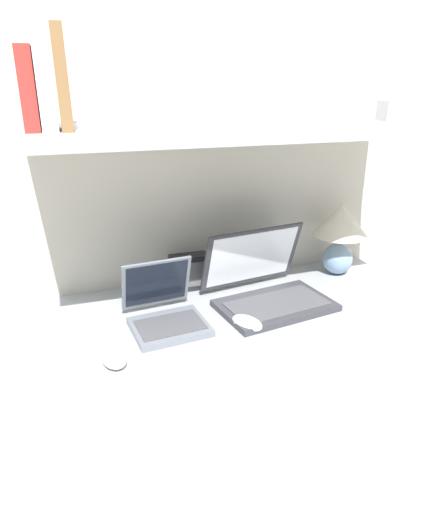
{
  "coord_description": "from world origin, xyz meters",
  "views": [
    {
      "loc": [
        -0.5,
        -0.96,
        1.4
      ],
      "look_at": [
        -0.09,
        0.28,
        0.91
      ],
      "focal_mm": 32.0,
      "sensor_mm": 36.0,
      "label": 1
    }
  ],
  "objects_px": {
    "book_brown": "(62,79)",
    "shelf_gadget": "(391,111)",
    "laptop_large": "(267,288)",
    "laptop_small": "(165,312)",
    "table_lamp": "(340,230)",
    "book_white": "(45,82)",
    "computer_mouse": "(247,323)",
    "second_mouse": "(114,358)",
    "router_box": "(189,272)",
    "book_red": "(29,89)"
  },
  "relations": [
    {
      "from": "book_brown",
      "to": "shelf_gadget",
      "type": "distance_m",
      "value": 1.03
    },
    {
      "from": "laptop_large",
      "to": "laptop_small",
      "type": "bearing_deg",
      "value": -173.66
    },
    {
      "from": "table_lamp",
      "to": "laptop_large",
      "type": "distance_m",
      "value": 0.4
    },
    {
      "from": "shelf_gadget",
      "to": "book_white",
      "type": "bearing_deg",
      "value": 180.0
    },
    {
      "from": "laptop_large",
      "to": "computer_mouse",
      "type": "xyz_separation_m",
      "value": [
        -0.13,
        -0.14,
        -0.03
      ]
    },
    {
      "from": "book_brown",
      "to": "laptop_small",
      "type": "bearing_deg",
      "value": -23.56
    },
    {
      "from": "table_lamp",
      "to": "second_mouse",
      "type": "height_order",
      "value": "table_lamp"
    },
    {
      "from": "shelf_gadget",
      "to": "laptop_large",
      "type": "bearing_deg",
      "value": -172.82
    },
    {
      "from": "second_mouse",
      "to": "shelf_gadget",
      "type": "height_order",
      "value": "shelf_gadget"
    },
    {
      "from": "second_mouse",
      "to": "table_lamp",
      "type": "bearing_deg",
      "value": 21.43
    },
    {
      "from": "table_lamp",
      "to": "computer_mouse",
      "type": "relative_size",
      "value": 2.17
    },
    {
      "from": "laptop_large",
      "to": "computer_mouse",
      "type": "height_order",
      "value": "laptop_large"
    },
    {
      "from": "book_brown",
      "to": "computer_mouse",
      "type": "bearing_deg",
      "value": -23.71
    },
    {
      "from": "second_mouse",
      "to": "shelf_gadget",
      "type": "relative_size",
      "value": 1.43
    },
    {
      "from": "computer_mouse",
      "to": "book_brown",
      "type": "relative_size",
      "value": 0.5
    },
    {
      "from": "router_box",
      "to": "shelf_gadget",
      "type": "relative_size",
      "value": 1.77
    },
    {
      "from": "laptop_small",
      "to": "router_box",
      "type": "bearing_deg",
      "value": 59.18
    },
    {
      "from": "table_lamp",
      "to": "book_brown",
      "type": "height_order",
      "value": "book_brown"
    },
    {
      "from": "laptop_large",
      "to": "table_lamp",
      "type": "bearing_deg",
      "value": 21.87
    },
    {
      "from": "second_mouse",
      "to": "book_white",
      "type": "xyz_separation_m",
      "value": [
        -0.09,
        0.26,
        0.67
      ]
    },
    {
      "from": "laptop_small",
      "to": "shelf_gadget",
      "type": "xyz_separation_m",
      "value": [
        0.8,
        0.1,
        0.56
      ]
    },
    {
      "from": "book_white",
      "to": "shelf_gadget",
      "type": "bearing_deg",
      "value": 0.0
    },
    {
      "from": "laptop_small",
      "to": "book_brown",
      "type": "bearing_deg",
      "value": 156.44
    },
    {
      "from": "table_lamp",
      "to": "book_white",
      "type": "xyz_separation_m",
      "value": [
        -0.97,
        -0.09,
        0.51
      ]
    },
    {
      "from": "computer_mouse",
      "to": "book_red",
      "type": "bearing_deg",
      "value": 159.64
    },
    {
      "from": "computer_mouse",
      "to": "router_box",
      "type": "height_order",
      "value": "router_box"
    },
    {
      "from": "second_mouse",
      "to": "book_white",
      "type": "height_order",
      "value": "book_white"
    },
    {
      "from": "laptop_large",
      "to": "router_box",
      "type": "relative_size",
      "value": 3.01
    },
    {
      "from": "table_lamp",
      "to": "book_brown",
      "type": "distance_m",
      "value": 1.07
    },
    {
      "from": "book_white",
      "to": "book_brown",
      "type": "distance_m",
      "value": 0.04
    },
    {
      "from": "book_red",
      "to": "table_lamp",
      "type": "bearing_deg",
      "value": 4.89
    },
    {
      "from": "laptop_small",
      "to": "laptop_large",
      "type": "bearing_deg",
      "value": 6.34
    },
    {
      "from": "laptop_small",
      "to": "book_brown",
      "type": "height_order",
      "value": "book_brown"
    },
    {
      "from": "laptop_small",
      "to": "book_brown",
      "type": "distance_m",
      "value": 0.7
    },
    {
      "from": "book_brown",
      "to": "book_white",
      "type": "bearing_deg",
      "value": 180.0
    },
    {
      "from": "computer_mouse",
      "to": "book_white",
      "type": "bearing_deg",
      "value": 158.05
    },
    {
      "from": "laptop_large",
      "to": "book_brown",
      "type": "distance_m",
      "value": 0.87
    },
    {
      "from": "table_lamp",
      "to": "book_brown",
      "type": "relative_size",
      "value": 1.08
    },
    {
      "from": "second_mouse",
      "to": "book_brown",
      "type": "distance_m",
      "value": 0.73
    },
    {
      "from": "table_lamp",
      "to": "router_box",
      "type": "bearing_deg",
      "value": 175.53
    },
    {
      "from": "computer_mouse",
      "to": "book_brown",
      "type": "bearing_deg",
      "value": 156.29
    },
    {
      "from": "laptop_small",
      "to": "computer_mouse",
      "type": "bearing_deg",
      "value": -23.85
    },
    {
      "from": "computer_mouse",
      "to": "shelf_gadget",
      "type": "distance_m",
      "value": 0.84
    },
    {
      "from": "computer_mouse",
      "to": "router_box",
      "type": "distance_m",
      "value": 0.34
    },
    {
      "from": "laptop_large",
      "to": "laptop_small",
      "type": "height_order",
      "value": "laptop_large"
    },
    {
      "from": "book_white",
      "to": "table_lamp",
      "type": "bearing_deg",
      "value": 5.1
    },
    {
      "from": "table_lamp",
      "to": "laptop_small",
      "type": "bearing_deg",
      "value": -165.59
    },
    {
      "from": "second_mouse",
      "to": "book_red",
      "type": "bearing_deg",
      "value": 116.42
    },
    {
      "from": "computer_mouse",
      "to": "shelf_gadget",
      "type": "bearing_deg",
      "value": 18.75
    },
    {
      "from": "laptop_small",
      "to": "router_box",
      "type": "xyz_separation_m",
      "value": [
        0.14,
        0.23,
        0.02
      ]
    }
  ]
}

